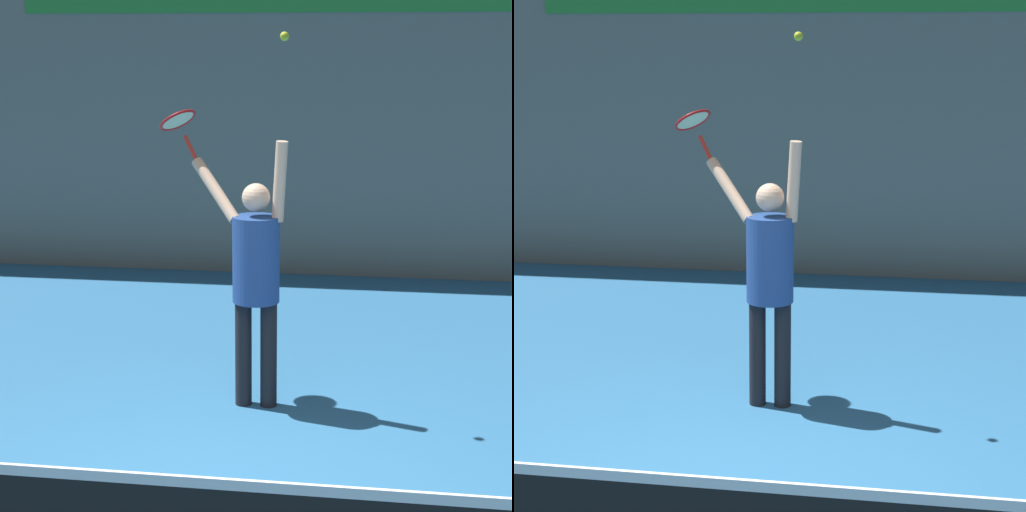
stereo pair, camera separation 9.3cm
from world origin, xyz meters
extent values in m
cube|color=slate|center=(0.00, 6.28, 2.50)|extent=(18.00, 0.10, 5.00)
cube|color=white|center=(0.00, -1.17, 0.93)|extent=(7.03, 0.02, 0.05)
cylinder|color=black|center=(-0.16, 1.99, 0.42)|extent=(0.13, 0.13, 0.85)
cylinder|color=black|center=(0.04, 1.99, 0.42)|extent=(0.13, 0.13, 0.85)
cylinder|color=#26478C|center=(-0.06, 1.99, 1.18)|extent=(0.36, 0.36, 0.66)
sphere|color=beige|center=(-0.06, 1.99, 1.66)|extent=(0.21, 0.21, 0.21)
cylinder|color=beige|center=(0.12, 1.98, 1.78)|extent=(0.16, 0.16, 0.61)
cylinder|color=beige|center=(-0.39, 2.14, 1.68)|extent=(0.45, 0.39, 0.47)
cylinder|color=red|center=(-0.62, 2.31, 1.98)|extent=(0.15, 0.11, 0.20)
torus|color=red|center=(-0.74, 2.39, 2.19)|extent=(0.39, 0.40, 0.19)
cylinder|color=beige|center=(-0.74, 2.39, 2.19)|extent=(0.33, 0.34, 0.15)
sphere|color=#CCDB2D|center=(0.15, 1.96, 2.83)|extent=(0.07, 0.07, 0.07)
camera|label=1|loc=(0.94, -4.79, 2.80)|focal=65.00mm
camera|label=2|loc=(1.03, -4.77, 2.80)|focal=65.00mm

